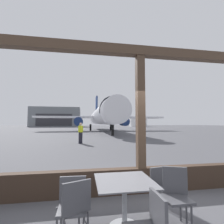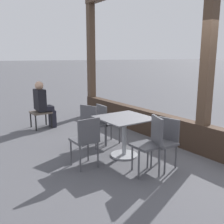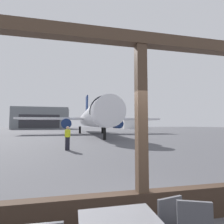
{
  "view_description": "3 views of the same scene",
  "coord_description": "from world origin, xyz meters",
  "views": [
    {
      "loc": [
        -1.41,
        -4.04,
        1.68
      ],
      "look_at": [
        1.58,
        13.68,
        2.91
      ],
      "focal_mm": 26.75,
      "sensor_mm": 36.0,
      "label": 1
    },
    {
      "loc": [
        3.01,
        -4.18,
        1.88
      ],
      "look_at": [
        -1.47,
        -1.12,
        0.71
      ],
      "focal_mm": 41.66,
      "sensor_mm": 36.0,
      "label": 2
    },
    {
      "loc": [
        -1.29,
        -3.29,
        1.85
      ],
      "look_at": [
        2.99,
        16.5,
        3.29
      ],
      "focal_mm": 28.83,
      "sensor_mm": 36.0,
      "label": 3
    }
  ],
  "objects": [
    {
      "name": "ground_plane",
      "position": [
        0.0,
        40.0,
        0.0
      ],
      "size": [
        220.0,
        220.0,
        0.0
      ],
      "primitive_type": "plane",
      "color": "#4C4C51"
    },
    {
      "name": "window_frame",
      "position": [
        0.0,
        0.0,
        1.33
      ],
      "size": [
        8.75,
        0.24,
        3.67
      ],
      "color": "#38281E",
      "rests_on": "ground"
    },
    {
      "name": "airplane",
      "position": [
        2.52,
        33.02,
        3.36
      ],
      "size": [
        28.82,
        36.1,
        10.24
      ],
      "color": "silver",
      "rests_on": "ground"
    },
    {
      "name": "ground_crew_worker",
      "position": [
        -1.68,
        10.35,
        0.9
      ],
      "size": [
        0.4,
        0.57,
        1.74
      ],
      "color": "black",
      "rests_on": "ground"
    },
    {
      "name": "distant_hangar",
      "position": [
        -15.01,
        84.81,
        4.73
      ],
      "size": [
        23.04,
        17.01,
        9.46
      ],
      "color": "slate",
      "rests_on": "ground"
    },
    {
      "name": "fuel_storage_tank",
      "position": [
        26.22,
        78.35,
        2.13
      ],
      "size": [
        8.93,
        8.93,
        4.26
      ],
      "primitive_type": "cylinder",
      "color": "white",
      "rests_on": "ground"
    }
  ]
}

